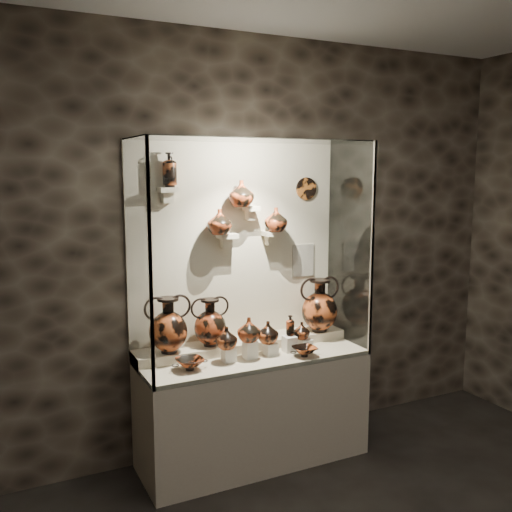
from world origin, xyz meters
The scene contains 36 objects.
wall_back centered at (0.00, 2.50, 1.60)m, with size 5.00×0.02×3.20m, color black.
plinth centered at (0.00, 2.18, 0.40)m, with size 1.70×0.60×0.80m, color beige.
front_tier centered at (0.00, 2.18, 0.82)m, with size 1.68×0.58×0.03m, color beige.
rear_tier centered at (0.00, 2.35, 0.85)m, with size 1.70×0.25×0.10m, color beige.
back_panel centered at (0.00, 2.50, 1.60)m, with size 1.70×0.03×1.60m, color beige.
glass_front centered at (0.00, 1.88, 1.60)m, with size 1.70×0.01×1.60m, color white.
glass_left centered at (-0.85, 2.18, 1.60)m, with size 0.01×0.60×1.60m, color white.
glass_right centered at (0.85, 2.18, 1.60)m, with size 0.01×0.60×1.60m, color white.
glass_top centered at (0.00, 2.18, 2.40)m, with size 1.70×0.60×0.01m, color white.
frame_post_left centered at (-0.84, 1.89, 1.60)m, with size 0.02×0.02×1.60m, color gray.
frame_post_right centered at (0.84, 1.89, 1.60)m, with size 0.02×0.02×1.60m, color gray.
pedestal_a centered at (-0.22, 2.13, 0.88)m, with size 0.09×0.09×0.10m, color white.
pedestal_b centered at (-0.05, 2.13, 0.90)m, with size 0.09×0.09×0.13m, color white.
pedestal_c centered at (0.12, 2.13, 0.88)m, with size 0.09×0.09×0.09m, color white.
pedestal_d centered at (0.28, 2.13, 0.89)m, with size 0.09×0.09×0.12m, color white.
pedestal_e centered at (0.42, 2.13, 0.87)m, with size 0.09×0.09×0.08m, color white.
bracket_ul centered at (-0.55, 2.42, 2.05)m, with size 0.14×0.12×0.04m, color beige.
bracket_ca centered at (-0.10, 2.42, 1.70)m, with size 0.14×0.12×0.04m, color beige.
bracket_cb centered at (0.10, 2.42, 1.90)m, with size 0.10×0.12×0.04m, color beige.
bracket_cc centered at (0.28, 2.42, 1.70)m, with size 0.14×0.12×0.04m, color beige.
amphora_left centered at (-0.61, 2.31, 1.10)m, with size 0.32×0.32×0.40m, color #A2451F, non-canonical shape.
amphora_mid centered at (-0.28, 2.33, 1.08)m, with size 0.29×0.29×0.36m, color #9C3B1B, non-canonical shape.
amphora_right centered at (0.65, 2.30, 1.11)m, with size 0.34×0.34×0.43m, color #A2451F, non-canonical shape.
jug_a centered at (-0.24, 2.11, 1.01)m, with size 0.15×0.15×0.16m, color #A2451F.
jug_b centered at (-0.07, 2.11, 1.05)m, with size 0.17×0.17×0.18m, color #9C3B1B.
jug_c centered at (0.10, 2.13, 1.00)m, with size 0.16×0.16×0.17m, color #A2451F.
jug_e centered at (0.39, 2.15, 0.98)m, with size 0.13×0.13×0.13m, color #A2451F.
lekythos_small centered at (0.29, 2.15, 1.04)m, with size 0.08×0.08×0.18m, color #9C3B1B, non-canonical shape.
kylix_left centered at (-0.53, 2.08, 0.88)m, with size 0.25×0.21×0.10m, color #9C3B1B, non-canonical shape.
kylix_right centered at (0.32, 1.98, 0.87)m, with size 0.22×0.19×0.09m, color #A2451F, non-canonical shape.
lekythos_tall centered at (-0.54, 2.41, 2.21)m, with size 0.11×0.11×0.28m, color #A2451F, non-canonical shape.
ovoid_vase_a centered at (-0.18, 2.38, 1.81)m, with size 0.18×0.18×0.19m, color #9C3B1B.
ovoid_vase_b centered at (0.00, 2.38, 2.02)m, with size 0.19×0.19×0.20m, color #9C3B1B.
ovoid_vase_c centered at (0.29, 2.38, 1.81)m, with size 0.18×0.18×0.19m, color #9C3B1B.
wall_plate centered at (0.61, 2.47, 2.04)m, with size 0.18×0.18×0.02m, color #A85821.
info_placard centered at (0.60, 2.47, 1.46)m, with size 0.20×0.01×0.26m, color beige.
Camera 1 is at (-1.78, -1.48, 2.19)m, focal length 40.00 mm.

